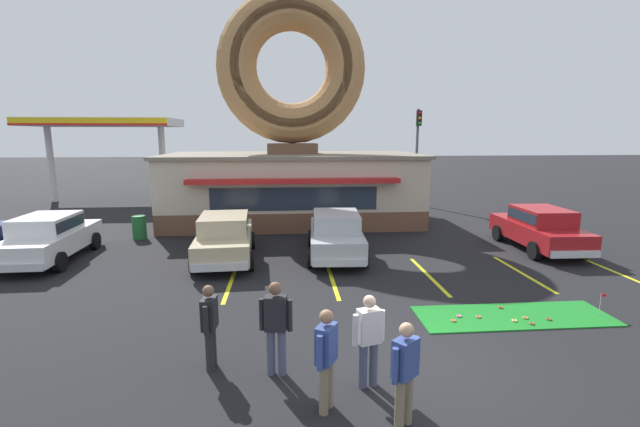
{
  "coord_description": "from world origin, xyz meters",
  "views": [
    {
      "loc": [
        -2.66,
        -7.27,
        4.27
      ],
      "look_at": [
        -1.65,
        5.0,
        2.0
      ],
      "focal_mm": 24.0,
      "sensor_mm": 36.0,
      "label": 1
    }
  ],
  "objects_px": {
    "putting_flag_pin": "(602,299)",
    "car_champagne": "(225,235)",
    "golf_ball": "(460,316)",
    "traffic_light_pole": "(417,144)",
    "pedestrian_beanie_man": "(369,337)",
    "pedestrian_hooded_kid": "(405,370)",
    "pedestrian_leather_jacket_man": "(210,323)",
    "pedestrian_clipboard_woman": "(326,355)",
    "car_white": "(49,236)",
    "car_red": "(539,227)",
    "trash_bin": "(139,227)",
    "car_silver": "(336,232)",
    "pedestrian_blue_sweater_man": "(276,324)"
  },
  "relations": [
    {
      "from": "car_silver",
      "to": "pedestrian_blue_sweater_man",
      "type": "relative_size",
      "value": 2.67
    },
    {
      "from": "car_red",
      "to": "trash_bin",
      "type": "relative_size",
      "value": 4.72
    },
    {
      "from": "putting_flag_pin",
      "to": "car_white",
      "type": "relative_size",
      "value": 0.12
    },
    {
      "from": "trash_bin",
      "to": "traffic_light_pole",
      "type": "xyz_separation_m",
      "value": [
        14.08,
        7.61,
        3.21
      ]
    },
    {
      "from": "car_red",
      "to": "trash_bin",
      "type": "xyz_separation_m",
      "value": [
        -15.57,
        2.98,
        -0.37
      ]
    },
    {
      "from": "car_champagne",
      "to": "pedestrian_clipboard_woman",
      "type": "height_order",
      "value": "pedestrian_clipboard_woman"
    },
    {
      "from": "putting_flag_pin",
      "to": "pedestrian_hooded_kid",
      "type": "relative_size",
      "value": 0.34
    },
    {
      "from": "car_white",
      "to": "pedestrian_leather_jacket_man",
      "type": "distance_m",
      "value": 10.0
    },
    {
      "from": "golf_ball",
      "to": "traffic_light_pole",
      "type": "bearing_deg",
      "value": 76.5
    },
    {
      "from": "car_white",
      "to": "traffic_light_pole",
      "type": "xyz_separation_m",
      "value": [
        16.06,
        10.62,
        2.84
      ]
    },
    {
      "from": "car_red",
      "to": "traffic_light_pole",
      "type": "bearing_deg",
      "value": 98.03
    },
    {
      "from": "golf_ball",
      "to": "traffic_light_pole",
      "type": "xyz_separation_m",
      "value": [
        3.92,
        16.33,
        3.66
      ]
    },
    {
      "from": "car_silver",
      "to": "pedestrian_hooded_kid",
      "type": "bearing_deg",
      "value": -90.44
    },
    {
      "from": "car_silver",
      "to": "traffic_light_pole",
      "type": "distance_m",
      "value": 12.87
    },
    {
      "from": "car_red",
      "to": "car_silver",
      "type": "xyz_separation_m",
      "value": [
        -7.73,
        -0.31,
        0.0
      ]
    },
    {
      "from": "car_red",
      "to": "pedestrian_clipboard_woman",
      "type": "height_order",
      "value": "pedestrian_clipboard_woman"
    },
    {
      "from": "car_champagne",
      "to": "car_silver",
      "type": "distance_m",
      "value": 3.86
    },
    {
      "from": "pedestrian_clipboard_woman",
      "to": "pedestrian_blue_sweater_man",
      "type": "bearing_deg",
      "value": 126.09
    },
    {
      "from": "pedestrian_blue_sweater_man",
      "to": "traffic_light_pole",
      "type": "distance_m",
      "value": 20.34
    },
    {
      "from": "putting_flag_pin",
      "to": "traffic_light_pole",
      "type": "distance_m",
      "value": 16.84
    },
    {
      "from": "pedestrian_clipboard_woman",
      "to": "trash_bin",
      "type": "height_order",
      "value": "pedestrian_clipboard_woman"
    },
    {
      "from": "car_white",
      "to": "car_champagne",
      "type": "bearing_deg",
      "value": -3.99
    },
    {
      "from": "putting_flag_pin",
      "to": "car_red",
      "type": "height_order",
      "value": "car_red"
    },
    {
      "from": "golf_ball",
      "to": "car_silver",
      "type": "height_order",
      "value": "car_silver"
    },
    {
      "from": "golf_ball",
      "to": "putting_flag_pin",
      "type": "height_order",
      "value": "putting_flag_pin"
    },
    {
      "from": "pedestrian_hooded_kid",
      "to": "pedestrian_beanie_man",
      "type": "distance_m",
      "value": 1.1
    },
    {
      "from": "car_white",
      "to": "traffic_light_pole",
      "type": "height_order",
      "value": "traffic_light_pole"
    },
    {
      "from": "pedestrian_hooded_kid",
      "to": "pedestrian_clipboard_woman",
      "type": "distance_m",
      "value": 1.2
    },
    {
      "from": "pedestrian_beanie_man",
      "to": "pedestrian_clipboard_woman",
      "type": "bearing_deg",
      "value": -143.03
    },
    {
      "from": "car_silver",
      "to": "trash_bin",
      "type": "bearing_deg",
      "value": 157.26
    },
    {
      "from": "car_champagne",
      "to": "golf_ball",
      "type": "bearing_deg",
      "value": -40.61
    },
    {
      "from": "pedestrian_clipboard_woman",
      "to": "pedestrian_beanie_man",
      "type": "xyz_separation_m",
      "value": [
        0.78,
        0.58,
        -0.01
      ]
    },
    {
      "from": "car_silver",
      "to": "pedestrian_clipboard_woman",
      "type": "relative_size",
      "value": 2.79
    },
    {
      "from": "car_white",
      "to": "pedestrian_clipboard_woman",
      "type": "height_order",
      "value": "pedestrian_clipboard_woman"
    },
    {
      "from": "golf_ball",
      "to": "pedestrian_leather_jacket_man",
      "type": "height_order",
      "value": "pedestrian_leather_jacket_man"
    },
    {
      "from": "trash_bin",
      "to": "traffic_light_pole",
      "type": "height_order",
      "value": "traffic_light_pole"
    },
    {
      "from": "pedestrian_hooded_kid",
      "to": "pedestrian_leather_jacket_man",
      "type": "height_order",
      "value": "pedestrian_hooded_kid"
    },
    {
      "from": "car_red",
      "to": "car_silver",
      "type": "height_order",
      "value": "same"
    },
    {
      "from": "golf_ball",
      "to": "pedestrian_hooded_kid",
      "type": "bearing_deg",
      "value": -123.4
    },
    {
      "from": "golf_ball",
      "to": "pedestrian_beanie_man",
      "type": "relative_size",
      "value": 0.03
    },
    {
      "from": "car_white",
      "to": "golf_ball",
      "type": "bearing_deg",
      "value": -25.2
    },
    {
      "from": "pedestrian_hooded_kid",
      "to": "traffic_light_pole",
      "type": "bearing_deg",
      "value": 72.46
    },
    {
      "from": "pedestrian_blue_sweater_man",
      "to": "pedestrian_leather_jacket_man",
      "type": "xyz_separation_m",
      "value": [
        -1.21,
        0.31,
        -0.09
      ]
    },
    {
      "from": "golf_ball",
      "to": "car_silver",
      "type": "bearing_deg",
      "value": 113.09
    },
    {
      "from": "pedestrian_hooded_kid",
      "to": "trash_bin",
      "type": "distance_m",
      "value": 14.6
    },
    {
      "from": "car_champagne",
      "to": "car_white",
      "type": "height_order",
      "value": "same"
    },
    {
      "from": "car_red",
      "to": "traffic_light_pole",
      "type": "height_order",
      "value": "traffic_light_pole"
    },
    {
      "from": "pedestrian_beanie_man",
      "to": "traffic_light_pole",
      "type": "relative_size",
      "value": 0.28
    },
    {
      "from": "putting_flag_pin",
      "to": "car_champagne",
      "type": "height_order",
      "value": "car_champagne"
    },
    {
      "from": "pedestrian_leather_jacket_man",
      "to": "trash_bin",
      "type": "distance_m",
      "value": 11.48
    }
  ]
}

